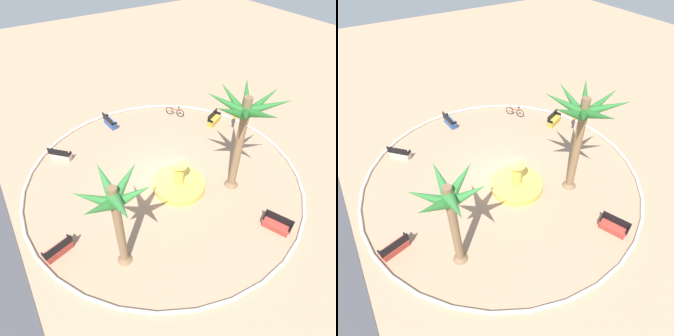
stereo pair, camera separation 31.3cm
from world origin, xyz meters
TOP-DOWN VIEW (x-y plane):
  - ground_plane at (0.00, 0.00)m, footprint 80.00×80.00m
  - plaza_curb at (0.00, 0.00)m, footprint 18.46×18.46m
  - fountain at (-1.47, -0.26)m, footprint 3.40×3.40m
  - palm_tree_near_fountain at (-3.13, -3.30)m, footprint 4.57×4.50m
  - palm_tree_by_curb at (-4.32, 5.07)m, footprint 3.73×3.44m
  - bench_east at (7.52, 0.58)m, footprint 1.63×0.61m
  - bench_west at (-7.18, -3.06)m, footprint 1.67×1.08m
  - bench_north at (3.19, -6.98)m, footprint 1.12×1.66m
  - bench_southeast at (5.47, 5.35)m, footprint 1.50×1.47m
  - bench_southwest at (-2.14, 7.82)m, footprint 0.90×1.68m
  - bicycle_red_frame at (6.00, -4.90)m, footprint 1.48×0.99m
  - person_cyclist_helmet at (1.93, -8.04)m, footprint 0.32×0.49m

SIDE VIEW (x-z plane):
  - ground_plane at x=0.00m, z-range 0.00..0.00m
  - plaza_curb at x=0.00m, z-range 0.00..0.20m
  - fountain at x=-1.47m, z-range -0.73..1.33m
  - bench_east at x=7.52m, z-range -0.15..0.85m
  - bench_west at x=-7.18m, z-range -0.15..0.85m
  - bench_north at x=3.19m, z-range -0.15..0.85m
  - bench_southeast at x=5.47m, z-range -0.15..0.85m
  - bench_southwest at x=-2.14m, z-range -0.15..0.85m
  - bicycle_red_frame at x=6.00m, z-range -0.09..0.86m
  - person_cyclist_helmet at x=1.93m, z-range 0.10..1.78m
  - palm_tree_by_curb at x=-4.32m, z-range 1.40..7.07m
  - palm_tree_near_fountain at x=-3.13m, z-range 1.77..8.46m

